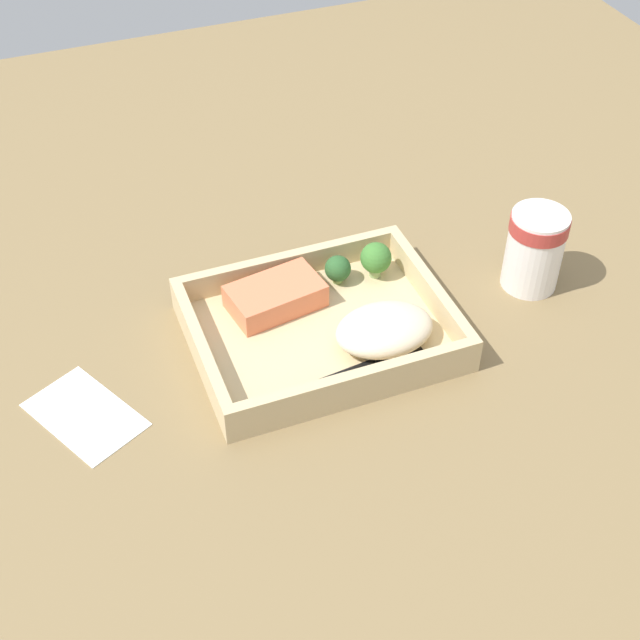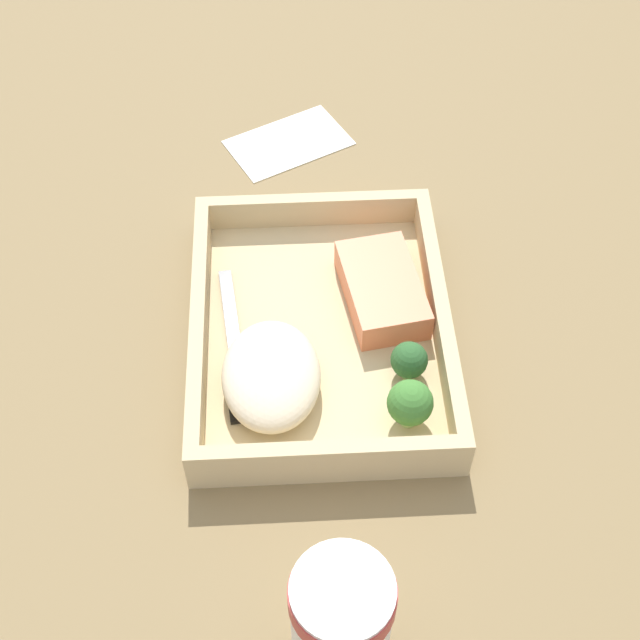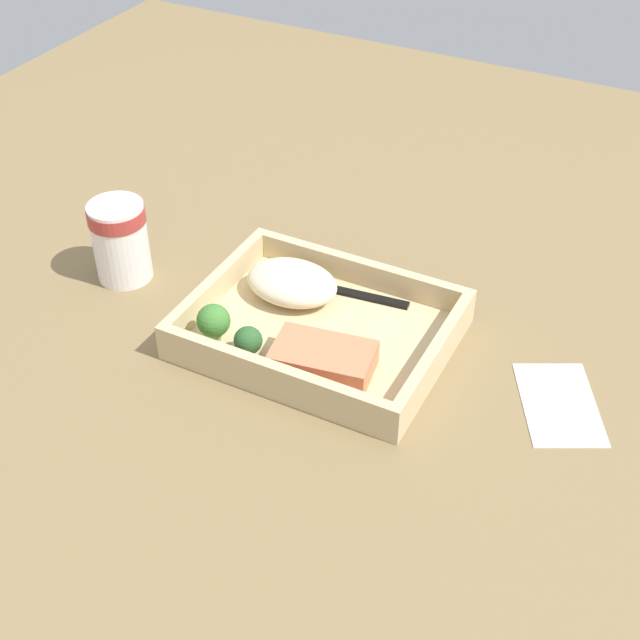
% 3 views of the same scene
% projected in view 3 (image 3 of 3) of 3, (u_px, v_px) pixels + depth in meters
% --- Properties ---
extents(ground_plane, '(1.60, 1.60, 0.02)m').
position_uv_depth(ground_plane, '(320.00, 346.00, 0.97)').
color(ground_plane, olive).
extents(takeout_tray, '(0.27, 0.21, 0.01)m').
position_uv_depth(takeout_tray, '(320.00, 335.00, 0.96)').
color(takeout_tray, '#CCB383').
rests_on(takeout_tray, ground_plane).
extents(tray_rim, '(0.27, 0.21, 0.03)m').
position_uv_depth(tray_rim, '(320.00, 320.00, 0.95)').
color(tray_rim, '#CCB383').
rests_on(tray_rim, takeout_tray).
extents(salmon_fillet, '(0.11, 0.08, 0.03)m').
position_uv_depth(salmon_fillet, '(323.00, 360.00, 0.90)').
color(salmon_fillet, '#EB7950').
rests_on(salmon_fillet, takeout_tray).
extents(mashed_potatoes, '(0.11, 0.08, 0.04)m').
position_uv_depth(mashed_potatoes, '(292.00, 283.00, 1.00)').
color(mashed_potatoes, beige).
rests_on(mashed_potatoes, takeout_tray).
extents(broccoli_floret_1, '(0.04, 0.04, 0.04)m').
position_uv_depth(broccoli_floret_1, '(214.00, 321.00, 0.93)').
color(broccoli_floret_1, '#8AA567').
rests_on(broccoli_floret_1, takeout_tray).
extents(broccoli_floret_2, '(0.03, 0.03, 0.03)m').
position_uv_depth(broccoli_floret_2, '(248.00, 341.00, 0.92)').
color(broccoli_floret_2, '#799851').
rests_on(broccoli_floret_2, takeout_tray).
extents(fork, '(0.16, 0.03, 0.00)m').
position_uv_depth(fork, '(332.00, 289.00, 1.01)').
color(fork, black).
rests_on(fork, takeout_tray).
extents(paper_cup, '(0.07, 0.07, 0.10)m').
position_uv_depth(paper_cup, '(122.00, 235.00, 1.03)').
color(paper_cup, white).
rests_on(paper_cup, ground_plane).
extents(receipt_slip, '(0.12, 0.14, 0.00)m').
position_uv_depth(receipt_slip, '(559.00, 403.00, 0.89)').
color(receipt_slip, white).
rests_on(receipt_slip, ground_plane).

